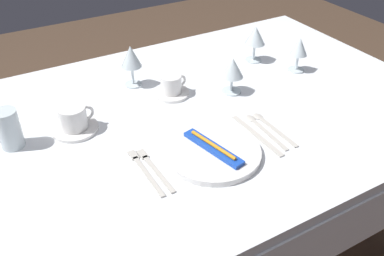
{
  "coord_description": "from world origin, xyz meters",
  "views": [
    {
      "loc": [
        -0.53,
        -1.01,
        1.49
      ],
      "look_at": [
        -0.02,
        -0.11,
        0.76
      ],
      "focal_mm": 39.13,
      "sensor_mm": 36.0,
      "label": 1
    }
  ],
  "objects_px": {
    "dinner_knife": "(258,136)",
    "wine_glass_far": "(131,58)",
    "coffee_cup_left": "(171,84)",
    "drink_tumbler": "(10,131)",
    "dinner_plate": "(213,152)",
    "toothbrush_package": "(213,147)",
    "fork_inner": "(144,170)",
    "wine_glass_left": "(255,37)",
    "wine_glass_right": "(299,49)",
    "fork_outer": "(154,168)",
    "wine_glass_centre": "(233,69)",
    "coffee_cup_right": "(73,117)",
    "spoon_soup": "(261,127)",
    "spoon_dessert": "(269,125)"
  },
  "relations": [
    {
      "from": "dinner_plate",
      "to": "toothbrush_package",
      "type": "bearing_deg",
      "value": 180.0
    },
    {
      "from": "dinner_knife",
      "to": "spoon_soup",
      "type": "xyz_separation_m",
      "value": [
        0.04,
        0.03,
        -0.0
      ]
    },
    {
      "from": "wine_glass_far",
      "to": "drink_tumbler",
      "type": "relative_size",
      "value": 1.29
    },
    {
      "from": "wine_glass_right",
      "to": "coffee_cup_right",
      "type": "bearing_deg",
      "value": 177.96
    },
    {
      "from": "dinner_plate",
      "to": "wine_glass_left",
      "type": "relative_size",
      "value": 1.92
    },
    {
      "from": "toothbrush_package",
      "to": "coffee_cup_right",
      "type": "height_order",
      "value": "coffee_cup_right"
    },
    {
      "from": "spoon_dessert",
      "to": "wine_glass_far",
      "type": "xyz_separation_m",
      "value": [
        -0.27,
        0.45,
        0.11
      ]
    },
    {
      "from": "dinner_plate",
      "to": "coffee_cup_left",
      "type": "distance_m",
      "value": 0.37
    },
    {
      "from": "fork_inner",
      "to": "wine_glass_right",
      "type": "xyz_separation_m",
      "value": [
        0.76,
        0.25,
        0.09
      ]
    },
    {
      "from": "spoon_soup",
      "to": "wine_glass_far",
      "type": "relative_size",
      "value": 1.35
    },
    {
      "from": "fork_outer",
      "to": "wine_glass_left",
      "type": "bearing_deg",
      "value": 32.66
    },
    {
      "from": "dinner_knife",
      "to": "wine_glass_right",
      "type": "height_order",
      "value": "wine_glass_right"
    },
    {
      "from": "wine_glass_left",
      "to": "wine_glass_far",
      "type": "bearing_deg",
      "value": 174.05
    },
    {
      "from": "dinner_knife",
      "to": "wine_glass_far",
      "type": "bearing_deg",
      "value": 112.64
    },
    {
      "from": "coffee_cup_left",
      "to": "wine_glass_left",
      "type": "relative_size",
      "value": 0.67
    },
    {
      "from": "dinner_plate",
      "to": "dinner_knife",
      "type": "relative_size",
      "value": 1.16
    },
    {
      "from": "spoon_dessert",
      "to": "fork_inner",
      "type": "bearing_deg",
      "value": -179.53
    },
    {
      "from": "toothbrush_package",
      "to": "dinner_knife",
      "type": "xyz_separation_m",
      "value": [
        0.16,
        0.01,
        -0.02
      ]
    },
    {
      "from": "fork_inner",
      "to": "wine_glass_far",
      "type": "distance_m",
      "value": 0.5
    },
    {
      "from": "fork_inner",
      "to": "dinner_knife",
      "type": "distance_m",
      "value": 0.37
    },
    {
      "from": "dinner_plate",
      "to": "toothbrush_package",
      "type": "height_order",
      "value": "toothbrush_package"
    },
    {
      "from": "wine_glass_left",
      "to": "drink_tumbler",
      "type": "height_order",
      "value": "wine_glass_left"
    },
    {
      "from": "coffee_cup_left",
      "to": "drink_tumbler",
      "type": "height_order",
      "value": "drink_tumbler"
    },
    {
      "from": "dinner_plate",
      "to": "wine_glass_centre",
      "type": "xyz_separation_m",
      "value": [
        0.25,
        0.27,
        0.08
      ]
    },
    {
      "from": "toothbrush_package",
      "to": "wine_glass_left",
      "type": "height_order",
      "value": "wine_glass_left"
    },
    {
      "from": "coffee_cup_right",
      "to": "wine_glass_left",
      "type": "bearing_deg",
      "value": 8.97
    },
    {
      "from": "dinner_knife",
      "to": "wine_glass_centre",
      "type": "bearing_deg",
      "value": 72.88
    },
    {
      "from": "dinner_plate",
      "to": "coffee_cup_right",
      "type": "xyz_separation_m",
      "value": [
        -0.3,
        0.31,
        0.04
      ]
    },
    {
      "from": "dinner_plate",
      "to": "drink_tumbler",
      "type": "height_order",
      "value": "drink_tumbler"
    },
    {
      "from": "fork_outer",
      "to": "coffee_cup_left",
      "type": "bearing_deg",
      "value": 55.68
    },
    {
      "from": "spoon_soup",
      "to": "fork_inner",
      "type": "bearing_deg",
      "value": -179.14
    },
    {
      "from": "fork_inner",
      "to": "drink_tumbler",
      "type": "xyz_separation_m",
      "value": [
        -0.29,
        0.29,
        0.05
      ]
    },
    {
      "from": "dinner_plate",
      "to": "wine_glass_right",
      "type": "distance_m",
      "value": 0.63
    },
    {
      "from": "coffee_cup_left",
      "to": "coffee_cup_right",
      "type": "distance_m",
      "value": 0.36
    },
    {
      "from": "fork_outer",
      "to": "wine_glass_far",
      "type": "distance_m",
      "value": 0.49
    },
    {
      "from": "fork_inner",
      "to": "drink_tumbler",
      "type": "height_order",
      "value": "drink_tumbler"
    },
    {
      "from": "coffee_cup_left",
      "to": "wine_glass_far",
      "type": "xyz_separation_m",
      "value": [
        -0.09,
        0.13,
        0.07
      ]
    },
    {
      "from": "wine_glass_left",
      "to": "drink_tumbler",
      "type": "xyz_separation_m",
      "value": [
        -0.95,
        -0.11,
        -0.05
      ]
    },
    {
      "from": "spoon_soup",
      "to": "coffee_cup_left",
      "type": "xyz_separation_m",
      "value": [
        -0.15,
        0.32,
        0.04
      ]
    },
    {
      "from": "dinner_knife",
      "to": "drink_tumbler",
      "type": "relative_size",
      "value": 1.98
    },
    {
      "from": "dinner_knife",
      "to": "wine_glass_centre",
      "type": "xyz_separation_m",
      "value": [
        0.08,
        0.26,
        0.09
      ]
    },
    {
      "from": "fork_inner",
      "to": "coffee_cup_right",
      "type": "distance_m",
      "value": 0.3
    },
    {
      "from": "dinner_plate",
      "to": "spoon_dessert",
      "type": "bearing_deg",
      "value": 8.64
    },
    {
      "from": "toothbrush_package",
      "to": "coffee_cup_left",
      "type": "xyz_separation_m",
      "value": [
        0.05,
        0.36,
        0.02
      ]
    },
    {
      "from": "dinner_knife",
      "to": "coffee_cup_left",
      "type": "xyz_separation_m",
      "value": [
        -0.11,
        0.35,
        0.04
      ]
    },
    {
      "from": "dinner_knife",
      "to": "wine_glass_centre",
      "type": "distance_m",
      "value": 0.29
    },
    {
      "from": "spoon_soup",
      "to": "coffee_cup_right",
      "type": "height_order",
      "value": "coffee_cup_right"
    },
    {
      "from": "wine_glass_right",
      "to": "wine_glass_far",
      "type": "bearing_deg",
      "value": 161.0
    },
    {
      "from": "dinner_knife",
      "to": "wine_glass_left",
      "type": "height_order",
      "value": "wine_glass_left"
    },
    {
      "from": "coffee_cup_right",
      "to": "wine_glass_right",
      "type": "bearing_deg",
      "value": -2.04
    }
  ]
}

